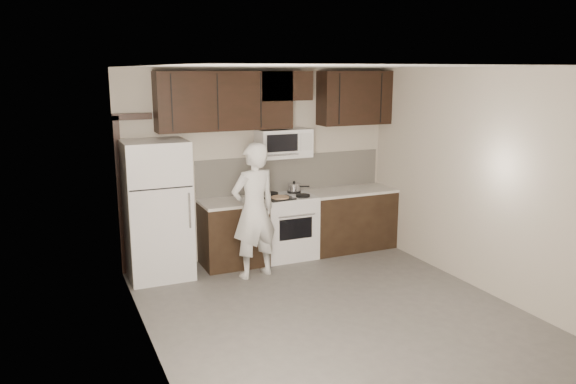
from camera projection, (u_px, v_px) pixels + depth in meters
floor at (332, 311)px, 6.34m from camera, size 4.50×4.50×0.00m
back_wall at (259, 163)px, 8.06m from camera, size 4.00×0.00×4.00m
ceiling at (336, 66)px, 5.76m from camera, size 4.50×4.50×0.00m
counter_run at (306, 224)px, 8.21m from camera, size 2.95×0.64×0.91m
stove at (287, 226)px, 8.09m from camera, size 0.76×0.66×0.94m
backsplash at (291, 173)px, 8.28m from camera, size 2.90×0.02×0.54m
upper_cabinets at (277, 98)px, 7.79m from camera, size 3.48×0.35×0.78m
microwave at (284, 143)px, 7.94m from camera, size 0.76×0.42×0.40m
refrigerator at (157, 210)px, 7.22m from camera, size 0.80×0.76×1.80m
door_trim at (122, 181)px, 7.29m from camera, size 0.50×0.08×2.12m
saucepan at (294, 188)px, 8.19m from camera, size 0.30×0.18×0.17m
baking_tray at (280, 198)px, 7.78m from camera, size 0.40×0.32×0.02m
pizza at (280, 197)px, 7.77m from camera, size 0.28×0.28×0.02m
person at (254, 211)px, 7.24m from camera, size 0.72×0.55×1.77m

